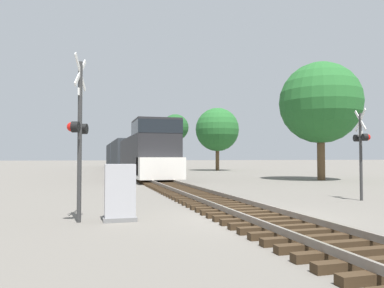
% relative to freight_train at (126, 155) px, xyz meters
% --- Properties ---
extents(ground_plane, '(400.00, 400.00, 0.00)m').
position_rel_freight_train_xyz_m(ground_plane, '(0.00, -38.73, -2.06)').
color(ground_plane, '#666059').
extents(rail_track_bed, '(2.60, 160.00, 0.31)m').
position_rel_freight_train_xyz_m(rail_track_bed, '(0.00, -38.73, -1.92)').
color(rail_track_bed, '#382819').
rests_on(rail_track_bed, ground).
extents(freight_train, '(3.11, 50.78, 4.50)m').
position_rel_freight_train_xyz_m(freight_train, '(0.00, 0.00, 0.00)').
color(freight_train, '#232326').
rests_on(freight_train, ground).
extents(crossing_signal_near, '(0.56, 1.01, 4.61)m').
position_rel_freight_train_xyz_m(crossing_signal_near, '(-4.92, -38.13, 0.47)').
color(crossing_signal_near, '#333333').
rests_on(crossing_signal_near, ground).
extents(crossing_signal_far, '(0.51, 1.01, 3.79)m').
position_rel_freight_train_xyz_m(crossing_signal_far, '(6.26, -35.83, 0.28)').
color(crossing_signal_far, '#333333').
rests_on(crossing_signal_far, ground).
extents(relay_cabinet, '(0.92, 0.63, 1.59)m').
position_rel_freight_train_xyz_m(relay_cabinet, '(-3.79, -38.19, -1.28)').
color(relay_cabinet, slate).
rests_on(relay_cabinet, ground).
extents(tree_far_right, '(6.34, 6.34, 9.22)m').
position_rel_freight_train_xyz_m(tree_far_right, '(12.77, -23.54, 3.97)').
color(tree_far_right, brown).
rests_on(tree_far_right, ground).
extents(tree_mid_background, '(5.79, 5.79, 8.37)m').
position_rel_freight_train_xyz_m(tree_mid_background, '(11.82, -1.82, 3.40)').
color(tree_mid_background, brown).
rests_on(tree_mid_background, ground).
extents(tree_deep_background, '(4.28, 4.28, 8.73)m').
position_rel_freight_train_xyz_m(tree_deep_background, '(8.76, 9.93, 4.50)').
color(tree_deep_background, brown).
rests_on(tree_deep_background, ground).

